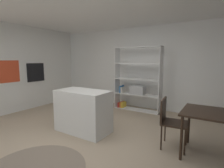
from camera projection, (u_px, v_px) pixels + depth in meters
ground_plane at (89, 138)px, 3.46m from camera, size 10.03×10.03×0.00m
ceiling_slab at (86, 0)px, 3.10m from camera, size 7.28×5.56×0.06m
back_partition at (143, 68)px, 5.58m from camera, size 7.28×0.06×2.58m
tall_cabinet_run_left at (0, 69)px, 5.02m from camera, size 0.61×5.01×2.58m
cabinet_niche_splashback at (1, 72)px, 4.75m from camera, size 0.01×1.03×0.62m
built_in_oven at (36, 72)px, 5.62m from camera, size 0.06×0.58×0.59m
kitchen_island at (83, 111)px, 3.76m from camera, size 1.16×0.62×0.90m
open_bookshelf at (136, 84)px, 5.34m from camera, size 1.44×0.32×1.93m
dining_table at (221, 118)px, 2.65m from camera, size 1.11×0.80×0.74m
dining_chair_island_side at (169, 118)px, 3.07m from camera, size 0.48×0.47×0.87m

